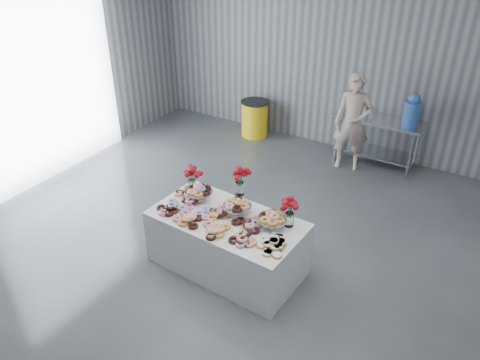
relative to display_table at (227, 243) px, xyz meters
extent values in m
plane|color=#393B40|center=(0.04, -0.38, -0.38)|extent=(9.00, 9.00, 0.00)
cube|color=gray|center=(0.04, 4.12, 1.62)|extent=(8.00, 0.04, 4.00)
cube|color=white|center=(-3.90, 0.62, 1.12)|extent=(0.05, 3.00, 3.00)
cube|color=white|center=(0.00, 0.00, 0.00)|extent=(1.96, 1.11, 0.75)
cube|color=silver|center=(0.77, 3.72, 0.51)|extent=(1.50, 0.60, 0.04)
cube|color=silver|center=(0.77, 3.72, -0.12)|extent=(1.40, 0.55, 0.03)
cylinder|color=silver|center=(0.12, 3.47, 0.05)|extent=(0.04, 0.04, 0.86)
cylinder|color=silver|center=(1.42, 3.47, 0.05)|extent=(0.04, 0.04, 0.86)
cylinder|color=silver|center=(0.12, 3.97, 0.05)|extent=(0.04, 0.04, 0.86)
cylinder|color=silver|center=(1.42, 3.97, 0.05)|extent=(0.04, 0.04, 0.86)
cylinder|color=silver|center=(-0.54, 0.18, 0.44)|extent=(0.06, 0.06, 0.12)
cylinder|color=silver|center=(-0.54, 0.18, 0.50)|extent=(0.36, 0.36, 0.01)
cylinder|color=silver|center=(0.06, 0.15, 0.44)|extent=(0.06, 0.06, 0.12)
cylinder|color=silver|center=(0.06, 0.15, 0.50)|extent=(0.36, 0.36, 0.01)
cylinder|color=silver|center=(0.56, 0.12, 0.44)|extent=(0.06, 0.06, 0.12)
cylinder|color=silver|center=(0.56, 0.12, 0.50)|extent=(0.36, 0.36, 0.01)
cylinder|color=white|center=(-0.73, 0.29, 0.46)|extent=(0.11, 0.11, 0.18)
cylinder|color=#1E5919|center=(-0.73, 0.29, 0.59)|extent=(0.04, 0.04, 0.18)
cylinder|color=white|center=(0.72, 0.26, 0.46)|extent=(0.11, 0.11, 0.18)
cylinder|color=#1E5919|center=(0.72, 0.26, 0.59)|extent=(0.04, 0.04, 0.18)
cylinder|color=silver|center=(-0.03, 0.35, 0.45)|extent=(0.14, 0.14, 0.15)
cylinder|color=white|center=(-0.03, 0.35, 0.61)|extent=(0.11, 0.11, 0.18)
cylinder|color=#1E5919|center=(-0.03, 0.35, 0.75)|extent=(0.04, 0.04, 0.18)
cylinder|color=#396DC3|center=(1.27, 3.72, 0.73)|extent=(0.28, 0.28, 0.40)
sphere|color=#396DC3|center=(1.27, 3.72, 0.98)|extent=(0.20, 0.20, 0.20)
imported|color=#CC8C93|center=(0.40, 3.42, 0.48)|extent=(0.71, 0.56, 1.71)
cylinder|color=yellow|center=(-1.70, 3.72, -0.02)|extent=(0.53, 0.53, 0.71)
cylinder|color=black|center=(-1.70, 3.72, 0.34)|extent=(0.57, 0.57, 0.02)
camera|label=1|loc=(2.57, -3.96, 3.68)|focal=35.00mm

